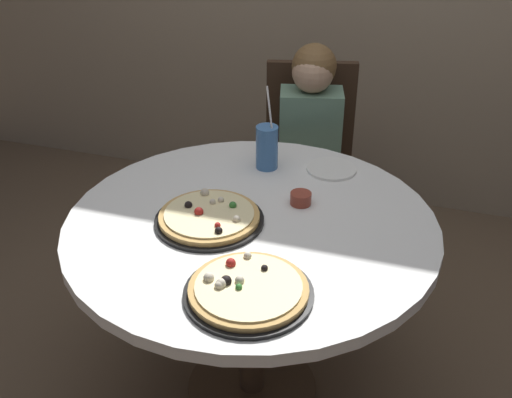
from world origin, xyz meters
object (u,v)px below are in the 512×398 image
object	(u,v)px
soda_cup	(267,147)
chair_wooden	(309,158)
sauce_bowl	(301,198)
pizza_cheese	(248,290)
dining_table	(251,247)
pizza_veggie	(209,217)
plate_small	(331,169)
diner_child	(308,186)

from	to	relation	value
soda_cup	chair_wooden	bearing A→B (deg)	86.27
chair_wooden	sauce_bowl	distance (m)	0.82
chair_wooden	pizza_cheese	distance (m)	1.30
chair_wooden	pizza_cheese	world-z (taller)	chair_wooden
dining_table	sauce_bowl	distance (m)	0.23
pizza_veggie	plate_small	distance (m)	0.54
dining_table	pizza_veggie	distance (m)	0.18
soda_cup	diner_child	bearing A→B (deg)	78.55
soda_cup	sauce_bowl	size ratio (longest dim) A/B	4.38
dining_table	sauce_bowl	xyz separation A→B (m)	(0.12, 0.15, 0.12)
dining_table	soda_cup	xyz separation A→B (m)	(-0.06, 0.36, 0.18)
pizza_veggie	plate_small	world-z (taller)	pizza_veggie
pizza_veggie	sauce_bowl	xyz separation A→B (m)	(0.25, 0.19, 0.00)
pizza_veggie	sauce_bowl	bearing A→B (deg)	38.42
pizza_veggie	plate_small	bearing A→B (deg)	57.36
chair_wooden	plate_small	bearing A→B (deg)	-68.99
diner_child	pizza_cheese	size ratio (longest dim) A/B	3.13
chair_wooden	diner_child	size ratio (longest dim) A/B	0.88
dining_table	soda_cup	size ratio (longest dim) A/B	3.84
plate_small	pizza_cheese	bearing A→B (deg)	-95.01
diner_child	plate_small	world-z (taller)	diner_child
pizza_veggie	pizza_cheese	size ratio (longest dim) A/B	0.99
pizza_cheese	sauce_bowl	distance (m)	0.50
soda_cup	sauce_bowl	world-z (taller)	soda_cup
diner_child	soda_cup	world-z (taller)	diner_child
diner_child	chair_wooden	bearing A→B (deg)	102.75
plate_small	pizza_veggie	bearing A→B (deg)	-122.64
dining_table	soda_cup	world-z (taller)	soda_cup
pizza_cheese	dining_table	bearing A→B (deg)	106.62
pizza_veggie	pizza_cheese	distance (m)	0.38
pizza_cheese	sauce_bowl	xyz separation A→B (m)	(0.02, 0.50, 0.00)
chair_wooden	plate_small	xyz separation A→B (m)	(0.19, -0.50, 0.22)
sauce_bowl	plate_small	xyz separation A→B (m)	(0.05, 0.26, -0.02)
pizza_cheese	sauce_bowl	world-z (taller)	pizza_cheese
diner_child	sauce_bowl	size ratio (longest dim) A/B	15.46
diner_child	pizza_cheese	bearing A→B (deg)	-85.45
chair_wooden	dining_table	bearing A→B (deg)	-88.63
plate_small	dining_table	bearing A→B (deg)	-112.67
pizza_cheese	soda_cup	xyz separation A→B (m)	(-0.16, 0.71, 0.06)
dining_table	plate_small	xyz separation A→B (m)	(0.17, 0.41, 0.11)
dining_table	chair_wooden	xyz separation A→B (m)	(-0.02, 0.92, -0.12)
soda_cup	dining_table	bearing A→B (deg)	-80.90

